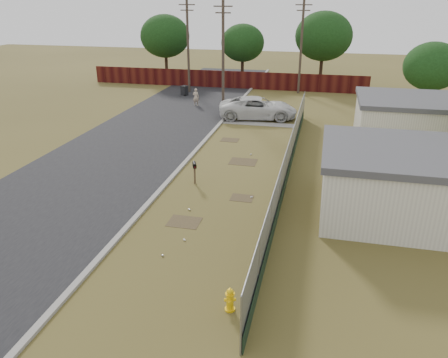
% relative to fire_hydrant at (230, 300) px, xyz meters
% --- Properties ---
extents(ground, '(120.00, 120.00, 0.00)m').
position_rel_fire_hydrant_xyz_m(ground, '(-2.41, 10.23, -0.39)').
color(ground, brown).
rests_on(ground, ground).
extents(street, '(15.10, 60.00, 0.12)m').
position_rel_fire_hydrant_xyz_m(street, '(-9.17, 18.28, -0.37)').
color(street, black).
rests_on(street, ground).
extents(chainlink_fence, '(0.10, 27.06, 2.02)m').
position_rel_fire_hydrant_xyz_m(chainlink_fence, '(0.71, 11.25, 0.41)').
color(chainlink_fence, gray).
rests_on(chainlink_fence, ground).
extents(privacy_fence, '(30.00, 0.12, 1.80)m').
position_rel_fire_hydrant_xyz_m(privacy_fence, '(-8.41, 35.23, 0.51)').
color(privacy_fence, '#48160F').
rests_on(privacy_fence, ground).
extents(utility_poles, '(12.60, 8.24, 9.00)m').
position_rel_fire_hydrant_xyz_m(utility_poles, '(-6.08, 30.89, 4.30)').
color(utility_poles, '#493B31').
rests_on(utility_poles, ground).
extents(houses, '(9.30, 17.24, 3.10)m').
position_rel_fire_hydrant_xyz_m(houses, '(7.29, 13.36, 1.17)').
color(houses, silver).
rests_on(houses, ground).
extents(horizon_trees, '(33.32, 31.94, 7.78)m').
position_rel_fire_hydrant_xyz_m(horizon_trees, '(-1.57, 33.78, 4.24)').
color(horizon_trees, '#332217').
rests_on(horizon_trees, ground).
extents(fire_hydrant, '(0.42, 0.42, 0.83)m').
position_rel_fire_hydrant_xyz_m(fire_hydrant, '(0.00, 0.00, 0.00)').
color(fire_hydrant, yellow).
rests_on(fire_hydrant, ground).
extents(mailbox, '(0.34, 0.51, 1.19)m').
position_rel_fire_hydrant_xyz_m(mailbox, '(-3.98, 9.43, 0.55)').
color(mailbox, brown).
rests_on(mailbox, ground).
extents(pickup_truck, '(6.61, 3.90, 1.73)m').
position_rel_fire_hydrant_xyz_m(pickup_truck, '(-2.85, 23.39, 0.47)').
color(pickup_truck, silver).
rests_on(pickup_truck, ground).
extents(pedestrian, '(0.59, 0.41, 1.54)m').
position_rel_fire_hydrant_xyz_m(pedestrian, '(-9.02, 26.59, 0.38)').
color(pedestrian, '#BFA78C').
rests_on(pedestrian, ground).
extents(trash_bin, '(0.82, 0.88, 0.95)m').
position_rel_fire_hydrant_xyz_m(trash_bin, '(-11.38, 30.49, 0.10)').
color(trash_bin, black).
rests_on(trash_bin, ground).
extents(scattered_litter, '(2.68, 12.23, 0.07)m').
position_rel_fire_hydrant_xyz_m(scattered_litter, '(-2.37, 7.08, -0.35)').
color(scattered_litter, silver).
rests_on(scattered_litter, ground).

